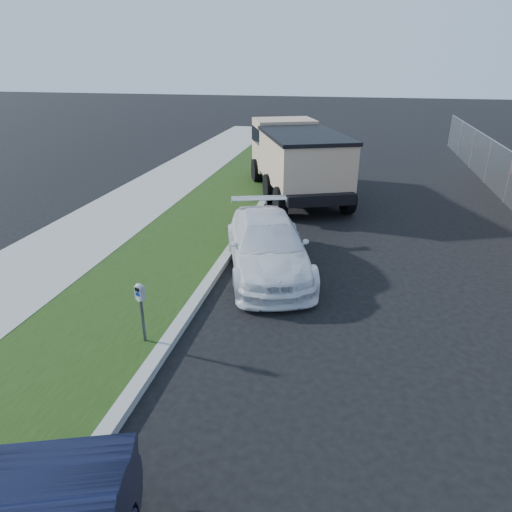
# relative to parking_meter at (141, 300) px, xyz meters

# --- Properties ---
(ground) EXTENTS (120.00, 120.00, 0.00)m
(ground) POSITION_rel_parking_meter_xyz_m (2.99, 1.25, -0.96)
(ground) COLOR black
(ground) RESTS_ON ground
(streetside) EXTENTS (6.12, 50.00, 0.15)m
(streetside) POSITION_rel_parking_meter_xyz_m (-2.57, 3.25, -0.90)
(streetside) COLOR gray
(streetside) RESTS_ON ground
(parking_meter) EXTENTS (0.19, 0.16, 1.18)m
(parking_meter) POSITION_rel_parking_meter_xyz_m (0.00, 0.00, 0.00)
(parking_meter) COLOR #3F4247
(parking_meter) RESTS_ON ground
(white_wagon) EXTENTS (3.15, 4.92, 1.33)m
(white_wagon) POSITION_rel_parking_meter_xyz_m (1.56, 3.79, -0.30)
(white_wagon) COLOR white
(white_wagon) RESTS_ON ground
(dump_truck) EXTENTS (4.67, 7.02, 2.59)m
(dump_truck) POSITION_rel_parking_meter_xyz_m (1.30, 10.84, 0.49)
(dump_truck) COLOR black
(dump_truck) RESTS_ON ground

